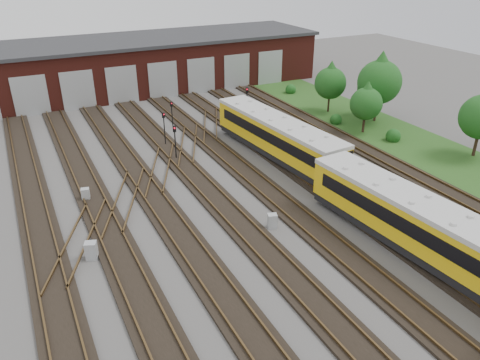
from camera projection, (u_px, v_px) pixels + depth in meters
name	position (u px, v px, depth m)	size (l,w,h in m)	color
ground	(293.00, 243.00, 29.31)	(120.00, 120.00, 0.00)	#4A4744
track_network	(285.00, 238.00, 29.66)	(30.40, 70.00, 0.33)	black
maintenance_shed	(125.00, 65.00, 59.83)	(51.00, 12.50, 6.35)	#591D16
grass_verge	(404.00, 140.00, 44.96)	(8.00, 55.00, 0.05)	#1B4517
metro_train	(416.00, 223.00, 27.68)	(4.05, 47.73, 3.21)	black
signal_mast_0	(175.00, 138.00, 40.05)	(0.30, 0.28, 3.09)	black
signal_mast_1	(164.00, 125.00, 42.89)	(0.27, 0.26, 3.20)	black
signal_mast_2	(172.00, 111.00, 47.59)	(0.23, 0.22, 2.67)	black
signal_mast_3	(247.00, 100.00, 48.58)	(0.32, 0.31, 3.76)	black
relay_cabinet_0	(91.00, 251.00, 27.61)	(0.68, 0.56, 1.13)	#A8ABAD
relay_cabinet_1	(86.00, 195.00, 34.06)	(0.58, 0.48, 0.97)	#A8ABAD
relay_cabinet_2	(272.00, 221.00, 30.73)	(0.60, 0.50, 1.00)	#A8ABAD
relay_cabinet_3	(290.00, 156.00, 40.23)	(0.62, 0.52, 1.03)	#A8ABAD
relay_cabinet_4	(231.00, 113.00, 50.73)	(0.60, 0.50, 1.01)	#A8ABAD
tree_0	(331.00, 79.00, 51.18)	(3.47, 3.47, 5.75)	#311F16
tree_1	(373.00, 85.00, 49.65)	(3.32, 3.32, 5.50)	#311F16
tree_2	(380.00, 77.00, 47.81)	(4.49, 4.49, 7.44)	#311F16
tree_3	(367.00, 100.00, 45.41)	(3.16, 3.16, 5.23)	#311F16
bush_0	(394.00, 134.00, 44.53)	(1.41, 1.41, 1.41)	#124213
bush_1	(336.00, 118.00, 49.00)	(1.23, 1.23, 1.23)	#124213
bush_2	(291.00, 88.00, 59.32)	(1.34, 1.34, 1.34)	#124213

